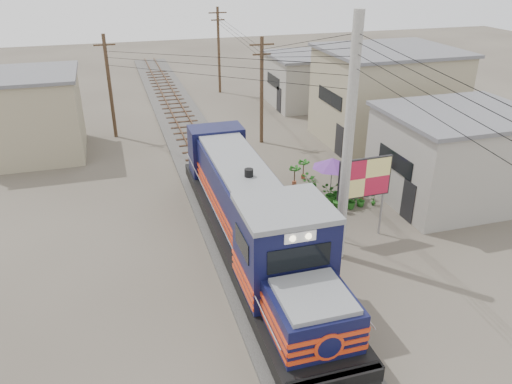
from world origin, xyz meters
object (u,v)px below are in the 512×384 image
object	(u,v)px
locomotive	(253,218)
billboard	(365,180)
vendor	(346,174)
market_umbrella	(332,163)

from	to	relation	value
locomotive	billboard	xyz separation A→B (m)	(5.04, 0.05, 1.08)
locomotive	vendor	world-z (taller)	locomotive
locomotive	vendor	size ratio (longest dim) A/B	10.16
billboard	market_umbrella	size ratio (longest dim) A/B	1.67
market_umbrella	vendor	size ratio (longest dim) A/B	1.42
billboard	market_umbrella	bearing A→B (deg)	82.65
billboard	market_umbrella	xyz separation A→B (m)	(0.38, 4.03, -0.86)
locomotive	market_umbrella	world-z (taller)	locomotive
billboard	market_umbrella	distance (m)	4.14
market_umbrella	billboard	bearing A→B (deg)	-95.36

